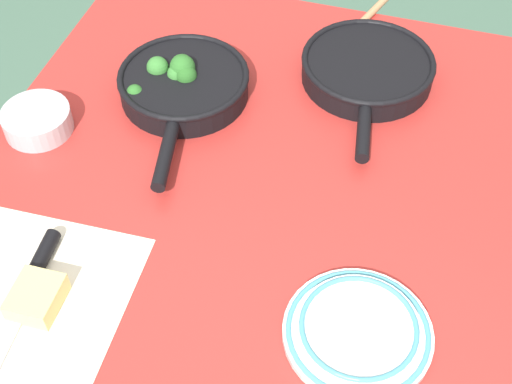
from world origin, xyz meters
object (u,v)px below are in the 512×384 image
(skillet_broccoli, at_px, (183,83))
(wooden_spoon, at_px, (354,30))
(grater_knife, at_px, (31,282))
(dinner_plate_stack, at_px, (358,331))
(prep_bowl_steel, at_px, (37,120))
(cheese_block, at_px, (37,298))
(skillet_eggs, at_px, (367,69))

(skillet_broccoli, relative_size, wooden_spoon, 1.10)
(skillet_broccoli, distance_m, grater_knife, 0.47)
(wooden_spoon, height_order, dinner_plate_stack, dinner_plate_stack)
(prep_bowl_steel, bearing_deg, cheese_block, 27.72)
(wooden_spoon, relative_size, cheese_block, 4.34)
(skillet_broccoli, height_order, grater_knife, skillet_broccoli)
(skillet_eggs, bearing_deg, cheese_block, -38.36)
(grater_knife, height_order, prep_bowl_steel, prep_bowl_steel)
(dinner_plate_stack, xyz_separation_m, prep_bowl_steel, (-0.24, -0.62, 0.01))
(skillet_broccoli, bearing_deg, dinner_plate_stack, 34.19)
(dinner_plate_stack, relative_size, prep_bowl_steel, 1.75)
(skillet_broccoli, relative_size, skillet_eggs, 1.03)
(skillet_broccoli, distance_m, prep_bowl_steel, 0.27)
(wooden_spoon, xyz_separation_m, cheese_block, (0.76, -0.31, 0.01))
(skillet_broccoli, bearing_deg, skillet_eggs, 102.72)
(skillet_eggs, xyz_separation_m, grater_knife, (0.60, -0.39, -0.02))
(cheese_block, height_order, prep_bowl_steel, prep_bowl_steel)
(cheese_block, bearing_deg, grater_knife, -135.23)
(skillet_broccoli, bearing_deg, grater_knife, -19.76)
(skillet_eggs, bearing_deg, prep_bowl_steel, -69.11)
(skillet_broccoli, bearing_deg, cheese_block, -16.28)
(skillet_eggs, bearing_deg, dinner_plate_stack, 1.13)
(skillet_eggs, xyz_separation_m, dinner_plate_stack, (0.54, 0.09, -0.01))
(skillet_eggs, bearing_deg, wooden_spoon, -167.19)
(grater_knife, bearing_deg, skillet_broccoli, 167.03)
(cheese_block, bearing_deg, skillet_broccoli, 175.03)
(skillet_broccoli, distance_m, wooden_spoon, 0.38)
(skillet_broccoli, xyz_separation_m, skillet_eggs, (-0.14, 0.32, -0.00))
(dinner_plate_stack, bearing_deg, skillet_eggs, -170.33)
(wooden_spoon, bearing_deg, grater_knife, -6.16)
(skillet_broccoli, xyz_separation_m, grater_knife, (0.46, -0.07, -0.02))
(skillet_broccoli, xyz_separation_m, dinner_plate_stack, (0.40, 0.41, -0.02))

